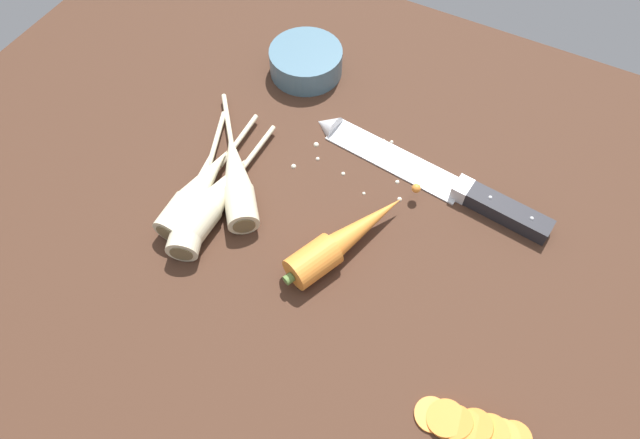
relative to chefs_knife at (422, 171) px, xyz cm
name	(u,v)px	position (x,y,z in cm)	size (l,w,h in cm)	color
ground_plane	(327,222)	(-8.29, -11.65, -2.65)	(120.00, 90.00, 4.00)	#42281C
chefs_knife	(422,171)	(0.00, 0.00, 0.00)	(34.86, 7.20, 4.18)	silver
whole_carrot	(345,239)	(-4.15, -15.04, 1.45)	(10.60, 20.14, 4.20)	orange
parsnip_front	(198,190)	(-24.03, -17.27, 1.33)	(4.45, 22.44, 4.00)	beige
parsnip_mid_left	(217,197)	(-21.36, -17.00, 1.33)	(4.00, 21.02, 4.00)	beige
parsnip_mid_right	(197,201)	(-23.26, -18.78, 1.33)	(10.68, 22.86, 4.00)	beige
parsnip_back	(236,177)	(-20.83, -13.23, 1.33)	(16.75, 19.60, 4.00)	beige
carrot_slice_stack	(472,428)	(16.93, -28.40, 0.55)	(11.63, 4.69, 3.51)	orange
prep_bowl	(306,61)	(-23.25, 10.11, 1.50)	(11.00, 11.00, 4.00)	slate
mince_crumbs	(353,162)	(-9.00, -2.58, -0.34)	(15.61, 10.83, 0.76)	silver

